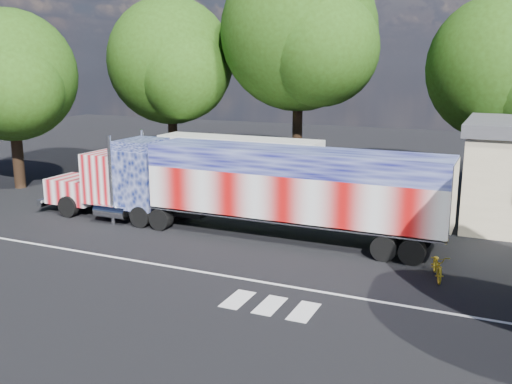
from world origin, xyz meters
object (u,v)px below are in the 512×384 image
at_px(tree_n_mid, 301,33).
at_px(tree_ne_a, 503,69).
at_px(semi_truck, 241,186).
at_px(tree_w_a, 11,76).
at_px(woman, 135,209).
at_px(tree_nw_a, 172,62).
at_px(bicycle, 438,266).
at_px(coach_bus, 239,161).

bearing_deg(tree_n_mid, tree_ne_a, -1.89).
relative_size(semi_truck, tree_w_a, 1.87).
bearing_deg(tree_w_a, woman, -18.82).
xyz_separation_m(tree_nw_a, tree_n_mid, (9.75, 0.99, 1.89)).
bearing_deg(bicycle, tree_ne_a, 71.23).
height_order(coach_bus, tree_nw_a, tree_nw_a).
bearing_deg(tree_w_a, bicycle, -11.66).
height_order(bicycle, tree_nw_a, tree_nw_a).
xyz_separation_m(woman, tree_nw_a, (-6.61, 14.29, 7.21)).
relative_size(tree_ne_a, tree_n_mid, 0.78).
distance_m(tree_ne_a, tree_w_a, 29.90).
distance_m(tree_ne_a, tree_n_mid, 13.11).
distance_m(woman, tree_w_a, 14.01).
bearing_deg(tree_nw_a, tree_n_mid, 5.79).
distance_m(coach_bus, tree_n_mid, 9.90).
xyz_separation_m(woman, bicycle, (14.74, -1.45, -0.29)).
distance_m(semi_truck, tree_w_a, 18.26).
height_order(woman, bicycle, woman).
bearing_deg(tree_w_a, coach_bus, 26.52).
distance_m(bicycle, tree_nw_a, 27.56).
bearing_deg(coach_bus, tree_ne_a, 16.54).
relative_size(semi_truck, tree_ne_a, 1.76).
xyz_separation_m(tree_n_mid, tree_w_a, (-14.97, -11.25, -2.79)).
height_order(tree_n_mid, tree_w_a, tree_n_mid).
relative_size(woman, tree_n_mid, 0.10).
bearing_deg(tree_w_a, tree_n_mid, 36.92).
bearing_deg(tree_ne_a, coach_bus, -163.46).
relative_size(bicycle, tree_ne_a, 0.16).
height_order(semi_truck, tree_w_a, tree_w_a).
distance_m(tree_n_mid, tree_w_a, 18.93).
height_order(bicycle, tree_w_a, tree_w_a).
distance_m(semi_truck, tree_n_mid, 16.49).
bearing_deg(tree_nw_a, tree_ne_a, 1.42).
bearing_deg(woman, tree_nw_a, 90.54).
height_order(bicycle, tree_ne_a, tree_ne_a).
bearing_deg(woman, coach_bus, 61.49).
height_order(woman, tree_ne_a, tree_ne_a).
height_order(coach_bus, woman, coach_bus).
bearing_deg(coach_bus, bicycle, -40.11).
relative_size(semi_truck, coach_bus, 1.92).
bearing_deg(coach_bus, tree_w_a, -153.48).
bearing_deg(woman, bicycle, -29.89).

